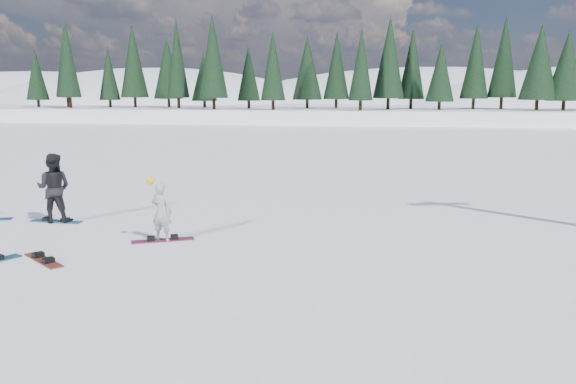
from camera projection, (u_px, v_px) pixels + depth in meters
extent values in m
plane|color=white|center=(100.00, 254.00, 12.63)|extent=(420.00, 420.00, 0.00)
cube|color=white|center=(331.00, 130.00, 66.14)|extent=(90.00, 14.00, 5.00)
ellipsoid|color=white|center=(158.00, 142.00, 191.58)|extent=(143.00, 110.00, 49.50)
ellipsoid|color=white|center=(422.00, 141.00, 205.85)|extent=(182.00, 140.00, 53.20)
ellipsoid|color=white|center=(41.00, 133.00, 242.16)|extent=(169.00, 130.00, 52.00)
cone|color=black|center=(34.00, 78.00, 71.36)|extent=(3.20, 3.20, 7.50)
cone|color=black|center=(57.00, 78.00, 70.83)|extent=(3.20, 3.20, 7.50)
cone|color=black|center=(80.00, 77.00, 70.31)|extent=(3.20, 3.20, 7.50)
cone|color=black|center=(103.00, 77.00, 69.78)|extent=(3.20, 3.20, 7.50)
cone|color=black|center=(127.00, 77.00, 69.25)|extent=(3.20, 3.20, 7.50)
cone|color=black|center=(151.00, 77.00, 68.72)|extent=(3.20, 3.20, 7.50)
cone|color=black|center=(176.00, 77.00, 68.20)|extent=(3.20, 3.20, 7.50)
cone|color=black|center=(201.00, 77.00, 67.67)|extent=(3.20, 3.20, 7.50)
cone|color=black|center=(226.00, 77.00, 67.14)|extent=(3.20, 3.20, 7.50)
cone|color=black|center=(252.00, 77.00, 66.61)|extent=(3.20, 3.20, 7.50)
cone|color=black|center=(278.00, 77.00, 66.08)|extent=(3.20, 3.20, 7.50)
cone|color=black|center=(305.00, 76.00, 65.56)|extent=(3.20, 3.20, 7.50)
cone|color=black|center=(332.00, 76.00, 65.03)|extent=(3.20, 3.20, 7.50)
cone|color=black|center=(359.00, 76.00, 64.50)|extent=(3.20, 3.20, 7.50)
cone|color=black|center=(387.00, 76.00, 63.97)|extent=(3.20, 3.20, 7.50)
cone|color=black|center=(415.00, 76.00, 63.44)|extent=(3.20, 3.20, 7.50)
cone|color=black|center=(444.00, 76.00, 62.92)|extent=(3.20, 3.20, 7.50)
cone|color=black|center=(474.00, 76.00, 62.39)|extent=(3.20, 3.20, 7.50)
cone|color=black|center=(503.00, 76.00, 61.86)|extent=(3.20, 3.20, 7.50)
cone|color=black|center=(534.00, 75.00, 61.33)|extent=(3.20, 3.20, 7.50)
cone|color=black|center=(565.00, 75.00, 60.81)|extent=(3.20, 3.20, 7.50)
imported|color=#A9AAAF|center=(162.00, 212.00, 13.60)|extent=(0.57, 0.41, 1.46)
sphere|color=#F6B40C|center=(151.00, 181.00, 13.38)|extent=(0.18, 0.18, 0.18)
imported|color=black|center=(54.00, 188.00, 15.52)|extent=(1.05, 0.89, 1.93)
cube|color=#911F4D|center=(163.00, 240.00, 13.73)|extent=(1.48, 0.89, 0.03)
cube|color=#1C699C|center=(56.00, 222.00, 15.69)|extent=(1.51, 0.31, 0.03)
cube|color=maroon|center=(43.00, 260.00, 12.11)|extent=(1.38, 1.11, 0.03)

